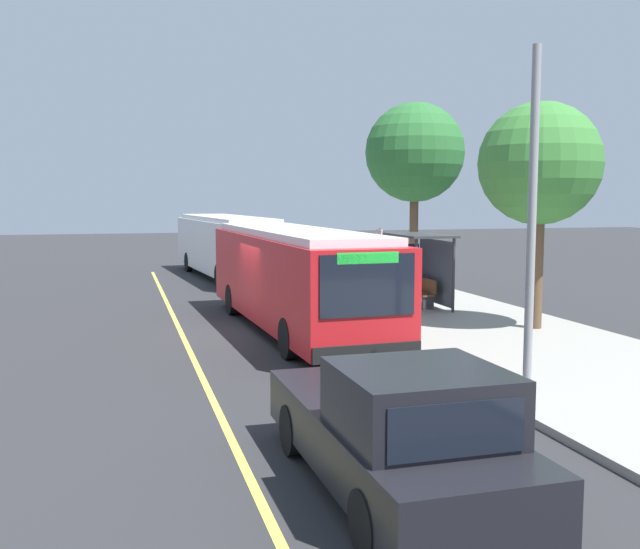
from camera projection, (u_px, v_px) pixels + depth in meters
ground_plane at (260, 332)px, 20.89m from camera, size 120.00×120.00×0.00m
sidewalk_curb at (451, 320)px, 22.48m from camera, size 44.00×6.40×0.15m
lane_stripe_center at (182, 336)px, 20.31m from camera, size 36.00×0.14×0.01m
transit_bus_main at (295, 275)px, 20.89m from camera, size 11.53×3.06×2.95m
transit_bus_second at (226, 244)px, 34.73m from camera, size 12.16×3.61×2.95m
pickup_truck at (396, 432)px, 9.33m from camera, size 5.43×2.11×1.85m
bus_shelter at (421, 255)px, 24.59m from camera, size 2.90×1.60×2.48m
waiting_bench at (422, 292)px, 24.75m from camera, size 1.60×0.48×0.95m
route_sign_post at (379, 262)px, 21.29m from camera, size 0.44×0.08×2.80m
pedestrian_commuter at (366, 273)px, 26.31m from camera, size 0.24×0.40×1.69m
street_tree_near_shelter at (540, 165)px, 20.19m from camera, size 3.42×3.42×6.35m
street_tree_upstreet at (415, 153)px, 29.88m from camera, size 4.08×4.08×7.58m
utility_pole at (532, 225)px, 13.18m from camera, size 0.16×0.16×6.40m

